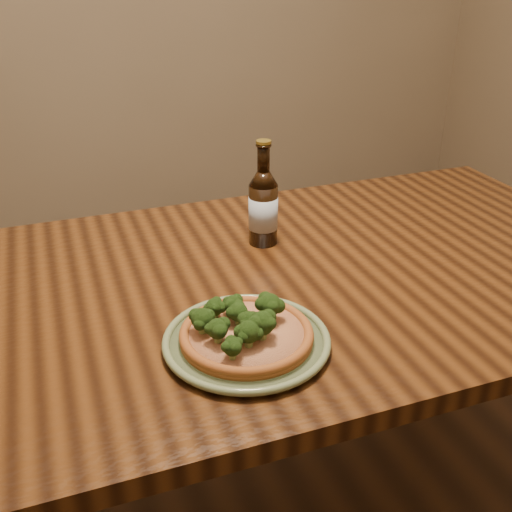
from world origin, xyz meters
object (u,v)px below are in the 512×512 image
object	(u,v)px
pizza	(245,331)
beer_bottle	(263,207)
table	(290,308)
plate	(247,341)

from	to	relation	value
pizza	beer_bottle	bearing A→B (deg)	65.10
beer_bottle	table	bearing A→B (deg)	-69.70
table	beer_bottle	world-z (taller)	beer_bottle
pizza	beer_bottle	world-z (taller)	beer_bottle
plate	pizza	size ratio (longest dim) A/B	1.26
table	beer_bottle	bearing A→B (deg)	93.13
table	plate	distance (m)	0.30
table	pizza	xyz separation A→B (m)	(-0.18, -0.22, 0.12)
beer_bottle	plate	bearing A→B (deg)	-97.44
plate	pizza	bearing A→B (deg)	165.14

